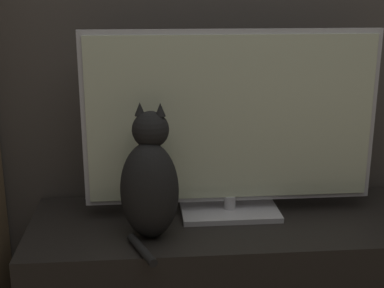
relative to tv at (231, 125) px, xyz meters
name	(u,v)px	position (x,y,z in m)	size (l,w,h in m)	color
tv_stand	(240,277)	(0.04, -0.06, -0.59)	(1.56, 0.55, 0.48)	black
tv	(231,125)	(0.00, 0.00, 0.00)	(1.07, 0.22, 0.69)	#B7B7BC
cat	(150,183)	(-0.30, -0.17, -0.15)	(0.23, 0.33, 0.46)	black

